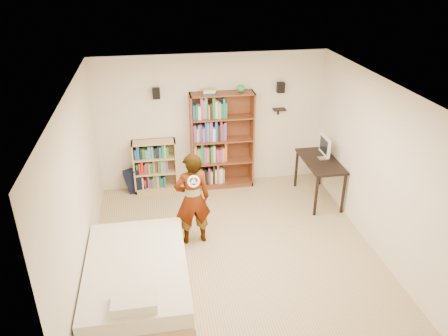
% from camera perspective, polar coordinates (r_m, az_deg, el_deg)
% --- Properties ---
extents(ground, '(4.50, 5.00, 0.01)m').
position_cam_1_polar(ground, '(7.16, 1.43, -11.03)').
color(ground, tan).
rests_on(ground, ground).
extents(room_shell, '(4.52, 5.02, 2.71)m').
position_cam_1_polar(room_shell, '(6.26, 1.60, 1.94)').
color(room_shell, white).
rests_on(room_shell, ground).
extents(crown_molding, '(4.50, 5.00, 0.06)m').
position_cam_1_polar(crown_molding, '(5.94, 1.71, 9.95)').
color(crown_molding, white).
rests_on(crown_molding, room_shell).
extents(speaker_left, '(0.14, 0.12, 0.20)m').
position_cam_1_polar(speaker_left, '(8.33, -8.85, 9.61)').
color(speaker_left, black).
rests_on(speaker_left, room_shell).
extents(speaker_right, '(0.14, 0.12, 0.20)m').
position_cam_1_polar(speaker_right, '(8.69, 7.42, 10.39)').
color(speaker_right, black).
rests_on(speaker_right, room_shell).
extents(wall_shelf, '(0.25, 0.16, 0.02)m').
position_cam_1_polar(wall_shelf, '(8.83, 7.23, 7.60)').
color(wall_shelf, black).
rests_on(wall_shelf, room_shell).
extents(tall_bookshelf, '(1.24, 0.36, 1.97)m').
position_cam_1_polar(tall_bookshelf, '(8.69, -0.24, 3.52)').
color(tall_bookshelf, brown).
rests_on(tall_bookshelf, ground).
extents(low_bookshelf, '(0.85, 0.32, 1.06)m').
position_cam_1_polar(low_bookshelf, '(8.79, -8.99, 0.24)').
color(low_bookshelf, tan).
rests_on(low_bookshelf, ground).
extents(computer_desk, '(0.61, 1.22, 0.83)m').
position_cam_1_polar(computer_desk, '(8.61, 12.26, -1.49)').
color(computer_desk, black).
rests_on(computer_desk, ground).
extents(imac, '(0.16, 0.45, 0.45)m').
position_cam_1_polar(imac, '(8.41, 12.89, 2.58)').
color(imac, white).
rests_on(imac, computer_desk).
extents(daybed, '(1.42, 2.18, 0.64)m').
position_cam_1_polar(daybed, '(6.37, -11.32, -13.42)').
color(daybed, white).
rests_on(daybed, ground).
extents(person, '(0.62, 0.44, 1.60)m').
position_cam_1_polar(person, '(7.02, -4.13, -4.09)').
color(person, black).
rests_on(person, ground).
extents(wii_wheel, '(0.19, 0.07, 0.19)m').
position_cam_1_polar(wii_wheel, '(6.53, -4.00, -1.77)').
color(wii_wheel, white).
rests_on(wii_wheel, person).
extents(navy_bag, '(0.40, 0.28, 0.51)m').
position_cam_1_polar(navy_bag, '(8.92, -11.63, -1.59)').
color(navy_bag, black).
rests_on(navy_bag, ground).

